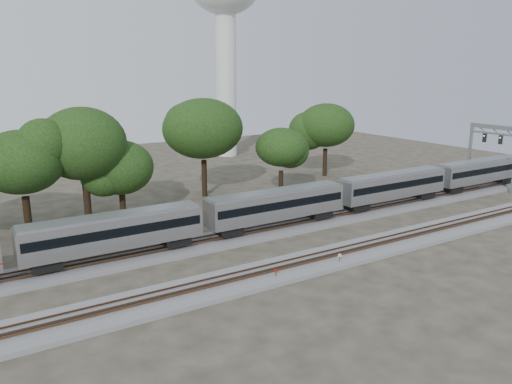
% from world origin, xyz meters
% --- Properties ---
extents(ground, '(160.00, 160.00, 0.00)m').
position_xyz_m(ground, '(0.00, 0.00, 0.00)').
color(ground, '#383328').
rests_on(ground, ground).
extents(track_far, '(160.00, 5.00, 0.73)m').
position_xyz_m(track_far, '(0.00, 6.00, 0.21)').
color(track_far, slate).
rests_on(track_far, ground).
extents(track_near, '(160.00, 5.00, 0.73)m').
position_xyz_m(track_near, '(0.00, -4.00, 0.21)').
color(track_near, slate).
rests_on(track_near, ground).
extents(train, '(104.69, 2.98, 4.40)m').
position_xyz_m(train, '(17.46, 6.00, 3.10)').
color(train, '#AEB0B5').
rests_on(train, ground).
extents(switch_stand_red, '(0.34, 0.11, 1.07)m').
position_xyz_m(switch_stand_red, '(0.66, -5.26, 0.68)').
color(switch_stand_red, '#512D19').
rests_on(switch_stand_red, ground).
extents(switch_stand_white, '(0.36, 0.11, 1.15)m').
position_xyz_m(switch_stand_white, '(7.55, -5.51, 0.73)').
color(switch_stand_white, '#512D19').
rests_on(switch_stand_white, ground).
extents(switch_lever, '(0.58, 0.47, 0.30)m').
position_xyz_m(switch_lever, '(7.92, -5.51, 0.15)').
color(switch_lever, '#512D19').
rests_on(switch_lever, ground).
extents(water_tower, '(14.51, 14.51, 40.16)m').
position_xyz_m(water_tower, '(28.05, 53.72, 29.75)').
color(water_tower, silver).
rests_on(water_tower, ground).
extents(signal_gantry, '(0.67, 7.92, 9.64)m').
position_xyz_m(signal_gantry, '(46.99, 6.00, 7.02)').
color(signal_gantry, gray).
rests_on(signal_gantry, ground).
extents(tree_2, '(8.23, 8.23, 11.61)m').
position_xyz_m(tree_2, '(-15.35, 18.58, 8.08)').
color(tree_2, black).
rests_on(tree_2, ground).
extents(tree_3, '(9.63, 9.63, 13.58)m').
position_xyz_m(tree_3, '(-8.92, 19.18, 9.46)').
color(tree_3, black).
rests_on(tree_3, ground).
extents(tree_4, '(6.35, 6.35, 8.95)m').
position_xyz_m(tree_4, '(-4.69, 19.77, 6.22)').
color(tree_4, black).
rests_on(tree_4, ground).
extents(tree_5, '(9.77, 9.77, 13.77)m').
position_xyz_m(tree_5, '(8.53, 24.51, 9.60)').
color(tree_5, black).
rests_on(tree_5, ground).
extents(tree_6, '(7.32, 7.32, 10.32)m').
position_xyz_m(tree_6, '(17.04, 17.79, 7.18)').
color(tree_6, black).
rests_on(tree_6, ground).
extents(tree_7, '(8.70, 8.70, 12.26)m').
position_xyz_m(tree_7, '(32.14, 26.61, 8.54)').
color(tree_7, black).
rests_on(tree_7, ground).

